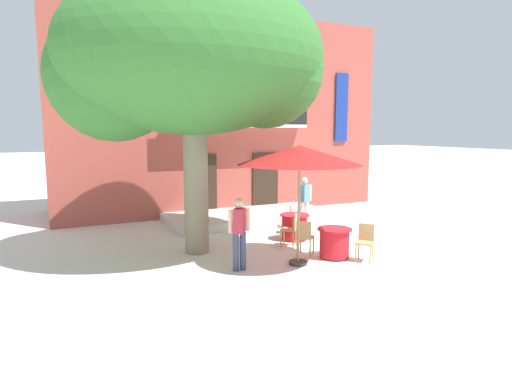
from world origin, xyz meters
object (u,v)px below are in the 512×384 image
at_px(cafe_chair_middle_0, 291,228).
at_px(cafe_table_middle, 295,227).
at_px(cafe_chair_middle_1, 294,217).
at_px(cafe_chair_near_tree_1, 365,240).
at_px(pedestrian_mid_plaza, 239,230).
at_px(cafe_table_near_tree, 334,243).
at_px(plane_tree, 189,61).
at_px(cafe_chair_near_tree_0, 305,235).
at_px(pedestrian_near_entrance, 304,200).
at_px(cafe_umbrella, 299,156).

bearing_deg(cafe_chair_middle_0, cafe_table_middle, 52.51).
relative_size(cafe_table_middle, cafe_chair_middle_1, 0.95).
xyz_separation_m(cafe_chair_near_tree_1, pedestrian_mid_plaza, (-3.10, 0.64, 0.42)).
bearing_deg(pedestrian_mid_plaza, cafe_table_near_tree, -2.65).
bearing_deg(cafe_table_near_tree, plane_tree, 145.93).
height_order(cafe_chair_near_tree_0, cafe_chair_middle_1, same).
bearing_deg(cafe_chair_middle_1, cafe_chair_near_tree_0, -114.10).
relative_size(plane_tree, cafe_table_near_tree, 8.13).
distance_m(plane_tree, pedestrian_near_entrance, 5.73).
height_order(cafe_chair_near_tree_1, cafe_table_middle, cafe_chair_near_tree_1).
relative_size(plane_tree, pedestrian_mid_plaza, 4.19).
bearing_deg(cafe_chair_near_tree_1, plane_tree, 144.23).
bearing_deg(cafe_chair_near_tree_1, pedestrian_near_entrance, 82.74).
xyz_separation_m(plane_tree, cafe_chair_middle_0, (2.63, -0.63, -4.37)).
height_order(cafe_table_near_tree, pedestrian_mid_plaza, pedestrian_mid_plaza).
xyz_separation_m(plane_tree, cafe_table_near_tree, (3.05, -2.06, -4.51)).
bearing_deg(pedestrian_near_entrance, cafe_chair_middle_0, -131.25).
bearing_deg(cafe_chair_near_tree_0, pedestrian_near_entrance, 58.44).
xyz_separation_m(cafe_table_middle, cafe_umbrella, (-1.14, -2.10, 2.22)).
distance_m(cafe_table_near_tree, cafe_chair_near_tree_0, 0.77).
bearing_deg(cafe_table_near_tree, cafe_chair_middle_1, 81.31).
relative_size(cafe_chair_middle_0, pedestrian_near_entrance, 0.53).
height_order(cafe_table_near_tree, cafe_chair_middle_0, cafe_chair_middle_0).
bearing_deg(cafe_chair_near_tree_0, cafe_table_middle, 68.36).
bearing_deg(plane_tree, pedestrian_near_entrance, 13.60).
bearing_deg(pedestrian_mid_plaza, cafe_chair_near_tree_0, 10.76).
height_order(cafe_chair_near_tree_0, cafe_table_middle, cafe_chair_near_tree_0).
distance_m(plane_tree, cafe_table_near_tree, 5.82).
bearing_deg(cafe_chair_middle_0, pedestrian_mid_plaza, -148.49).
xyz_separation_m(cafe_chair_middle_0, cafe_umbrella, (-0.68, -1.50, 2.08)).
xyz_separation_m(cafe_chair_near_tree_0, pedestrian_mid_plaza, (-1.99, -0.38, 0.42)).
relative_size(plane_tree, pedestrian_near_entrance, 4.12).
bearing_deg(pedestrian_mid_plaza, cafe_chair_near_tree_1, -11.74).
xyz_separation_m(plane_tree, cafe_chair_near_tree_0, (2.48, -1.57, -4.37)).
bearing_deg(cafe_chair_middle_1, cafe_chair_near_tree_1, -87.66).
bearing_deg(cafe_chair_middle_1, cafe_table_middle, -119.46).
xyz_separation_m(pedestrian_near_entrance, pedestrian_mid_plaza, (-3.55, -2.92, -0.02)).
bearing_deg(pedestrian_mid_plaza, cafe_table_middle, 36.32).
xyz_separation_m(cafe_table_near_tree, cafe_chair_middle_0, (-0.42, 1.43, 0.14)).
bearing_deg(cafe_umbrella, plane_tree, 132.33).
bearing_deg(cafe_chair_middle_1, cafe_umbrella, -118.78).
height_order(cafe_table_middle, pedestrian_mid_plaza, pedestrian_mid_plaza).
distance_m(cafe_chair_near_tree_0, cafe_chair_middle_1, 2.39).
bearing_deg(pedestrian_near_entrance, cafe_chair_middle_1, -148.49).
height_order(plane_tree, cafe_chair_middle_1, plane_tree).
height_order(plane_tree, cafe_table_middle, plane_tree).
bearing_deg(pedestrian_near_entrance, cafe_table_middle, -133.28).
xyz_separation_m(cafe_chair_middle_1, pedestrian_mid_plaza, (-2.96, -2.56, 0.42)).
xyz_separation_m(cafe_table_middle, cafe_chair_middle_1, (0.37, 0.66, 0.14)).
bearing_deg(pedestrian_near_entrance, cafe_umbrella, -123.97).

